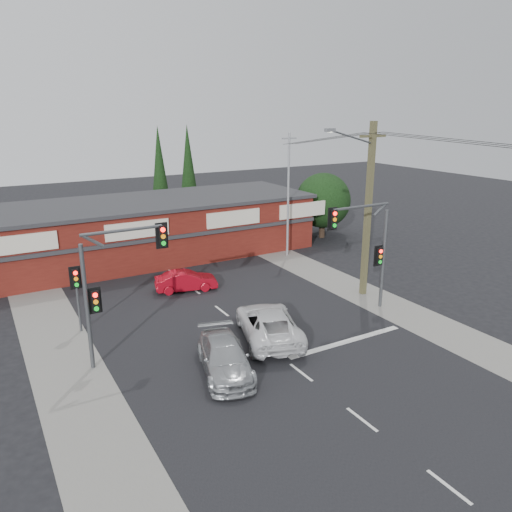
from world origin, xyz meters
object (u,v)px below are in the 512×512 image
silver_suv (225,358)px  utility_pole (367,205)px  white_suv (269,323)px  shop_building (135,230)px  red_sedan (186,281)px

silver_suv → utility_pole: bearing=35.9°
white_suv → silver_suv: 3.78m
silver_suv → utility_pole: size_ratio=0.47×
white_suv → silver_suv: (-3.28, -1.87, -0.08)m
utility_pole → silver_suv: bearing=-159.5°
white_suv → utility_pole: bearing=-145.5°
white_suv → shop_building: (-1.51, 16.28, 1.38)m
red_sedan → shop_building: size_ratio=0.14×
white_suv → shop_building: bearing=-66.4°
white_suv → red_sedan: (-0.96, 8.08, -0.15)m
shop_building → white_suv: bearing=-84.7°
red_sedan → shop_building: shop_building is taller
silver_suv → white_suv: bearing=45.1°
silver_suv → shop_building: size_ratio=0.17×
shop_building → red_sedan: bearing=-86.1°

